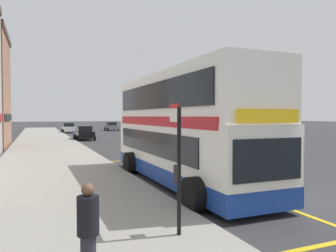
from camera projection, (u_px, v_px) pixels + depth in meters
ground_plane at (106, 138)px, 39.52m from camera, size 260.00×260.00×0.00m
pavement_near at (45, 139)px, 36.85m from camera, size 6.00×76.00×0.14m
double_decker_bus at (182, 132)px, 13.04m from camera, size 3.17×10.56×4.40m
bus_bay_markings at (179, 182)px, 13.18m from camera, size 2.97×14.21×0.01m
bus_stop_sign at (178, 158)px, 7.00m from camera, size 0.09×0.51×2.85m
parked_car_white_ahead at (69, 128)px, 52.10m from camera, size 2.09×4.20×1.62m
parked_car_grey_far at (111, 126)px, 59.36m from camera, size 2.09×4.20×1.62m
parked_car_black_across at (84, 133)px, 36.44m from camera, size 2.09×4.20×1.62m
pedestrian_waiting_near_sign at (88, 229)px, 4.93m from camera, size 0.34×0.34×1.55m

